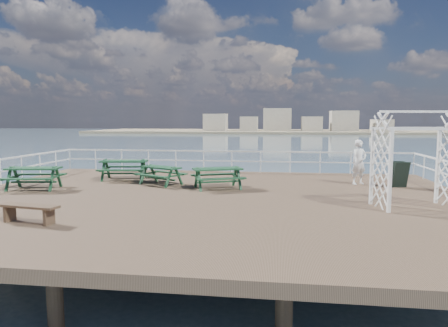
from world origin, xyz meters
TOP-DOWN VIEW (x-y plane):
  - ground at (0.00, 0.00)m, footprint 18.00×14.00m
  - sea_backdrop at (12.54, 134.07)m, footprint 300.00×300.00m
  - railing at (-0.07, 2.57)m, footprint 17.77×13.76m
  - picnic_table_a at (-6.96, 0.72)m, footprint 2.17×1.85m
  - picnic_table_b at (-4.43, 3.49)m, footprint 2.21×1.87m
  - picnic_table_c at (0.03, 1.79)m, footprint 2.30×2.11m
  - picnic_table_d at (-2.42, 2.40)m, footprint 2.20×2.06m
  - flat_bench_near at (-4.01, -4.03)m, footprint 1.70×0.66m
  - trellis_arbor at (6.45, -0.76)m, footprint 2.56×1.72m
  - sandwich_board at (7.09, 3.01)m, footprint 0.74×0.63m
  - person at (5.65, 3.57)m, footprint 0.80×0.69m

SIDE VIEW (x-z plane):
  - sea_backdrop at x=12.54m, z-range -5.11..4.09m
  - ground at x=0.00m, z-range -0.30..0.00m
  - flat_bench_near at x=-4.01m, z-range 0.12..0.59m
  - sandwich_board at x=7.09m, z-range -0.01..1.03m
  - picnic_table_d at x=-2.42m, z-range 0.12..0.96m
  - picnic_table_c at x=0.03m, z-range 0.13..1.04m
  - picnic_table_a at x=-6.96m, z-range 0.13..1.08m
  - picnic_table_b at x=-4.43m, z-range 0.14..1.12m
  - railing at x=-0.07m, z-range 0.32..1.42m
  - person at x=5.65m, z-range 0.00..1.84m
  - trellis_arbor at x=6.45m, z-range -0.16..2.77m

